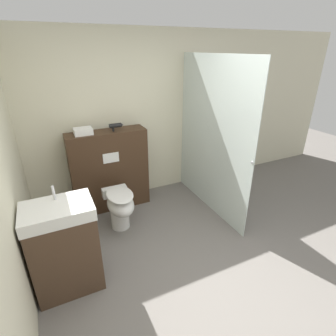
% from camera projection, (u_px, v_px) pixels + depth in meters
% --- Properties ---
extents(ground_plane, '(12.00, 12.00, 0.00)m').
position_uv_depth(ground_plane, '(211.00, 287.00, 2.68)').
color(ground_plane, slate).
extents(wall_back, '(8.00, 0.06, 2.50)m').
position_uv_depth(wall_back, '(134.00, 119.00, 3.96)').
color(wall_back, beige).
rests_on(wall_back, ground_plane).
extents(partition_panel, '(1.09, 0.32, 1.19)m').
position_uv_depth(partition_panel, '(110.00, 170.00, 3.83)').
color(partition_panel, '#3D2819').
rests_on(partition_panel, ground_plane).
extents(shower_glass, '(0.04, 1.70, 2.17)m').
position_uv_depth(shower_glass, '(212.00, 138.00, 3.63)').
color(shower_glass, silver).
rests_on(shower_glass, ground_plane).
extents(toilet, '(0.33, 0.58, 0.57)m').
position_uv_depth(toilet, '(120.00, 206.00, 3.40)').
color(toilet, white).
rests_on(toilet, ground_plane).
extents(sink_vanity, '(0.62, 0.43, 1.10)m').
position_uv_depth(sink_vanity, '(65.00, 248.00, 2.51)').
color(sink_vanity, '#473323').
rests_on(sink_vanity, ground_plane).
extents(hair_drier, '(0.19, 0.06, 0.11)m').
position_uv_depth(hair_drier, '(116.00, 126.00, 3.57)').
color(hair_drier, black).
rests_on(hair_drier, partition_panel).
extents(folded_towel, '(0.23, 0.19, 0.08)m').
position_uv_depth(folded_towel, '(83.00, 131.00, 3.44)').
color(folded_towel, white).
rests_on(folded_towel, partition_panel).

